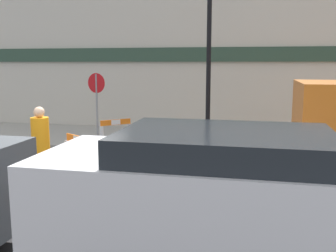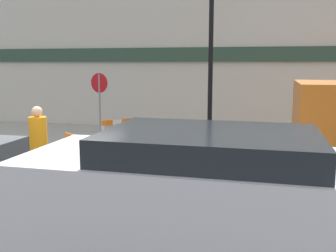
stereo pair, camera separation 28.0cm
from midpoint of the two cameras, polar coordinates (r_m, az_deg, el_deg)
name	(u,v)px [view 2 (the right image)]	position (r m, az deg, el deg)	size (l,w,h in m)	color
ground_plane	(39,208)	(7.33, -17.17, -11.37)	(60.00, 60.00, 0.00)	#38383A
sidewalk_slab	(146,138)	(12.91, -2.58, -1.82)	(18.00, 3.62, 0.11)	#9E9B93
storefront_facade	(161,56)	(14.49, -0.49, 10.12)	(18.00, 0.22, 5.50)	beige
streetlamp_post	(211,35)	(11.21, 7.00, 12.96)	(0.44, 0.44, 4.89)	black
stop_sign	(100,96)	(12.21, -9.25, 4.37)	(0.59, 0.15, 2.10)	gray
barricade_0	(229,140)	(10.40, 9.66, -1.96)	(0.66, 0.76, 0.98)	white
barricade_1	(117,135)	(10.90, -6.62, -1.35)	(0.73, 0.70, 0.99)	white
barricade_2	(76,161)	(8.06, -12.28, -4.94)	(0.69, 0.51, 1.11)	white
barricade_3	(238,165)	(7.75, 11.18, -5.57)	(0.72, 0.83, 1.03)	white
traffic_cone_0	(136,177)	(7.64, -3.63, -7.39)	(0.30, 0.30, 0.71)	black
traffic_cone_1	(265,163)	(9.40, 14.73, -5.15)	(0.30, 0.30, 0.51)	black
traffic_cone_2	(142,201)	(6.72, -2.55, -10.83)	(0.30, 0.30, 0.47)	black
traffic_cone_3	(257,152)	(10.28, 13.56, -3.68)	(0.30, 0.30, 0.58)	black
traffic_cone_4	(156,142)	(10.82, -1.03, -2.41)	(0.30, 0.30, 0.71)	black
traffic_cone_5	(119,190)	(6.92, -5.90, -9.29)	(0.30, 0.30, 0.69)	black
person_worker	(39,148)	(7.80, -17.26, -3.03)	(0.47, 0.47, 1.72)	#33333D
parked_car_2	(209,205)	(4.32, 7.91, -11.30)	(4.00, 1.87, 1.82)	silver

